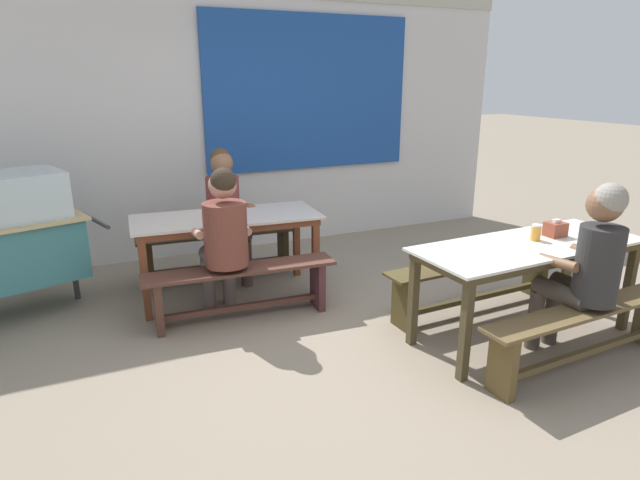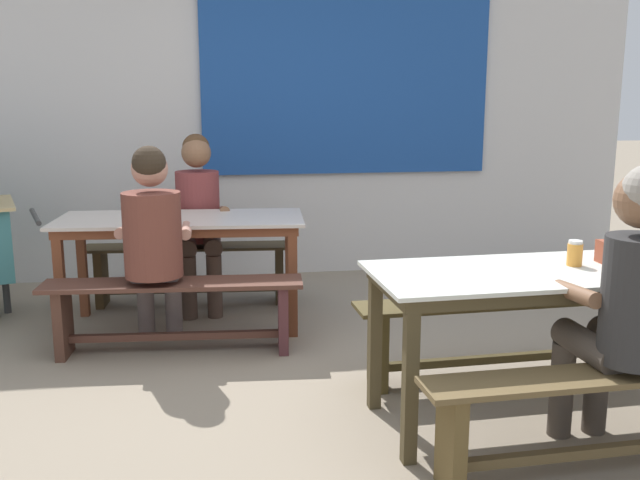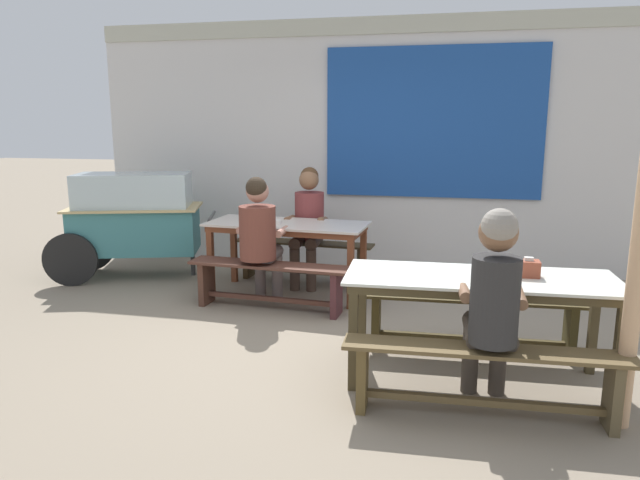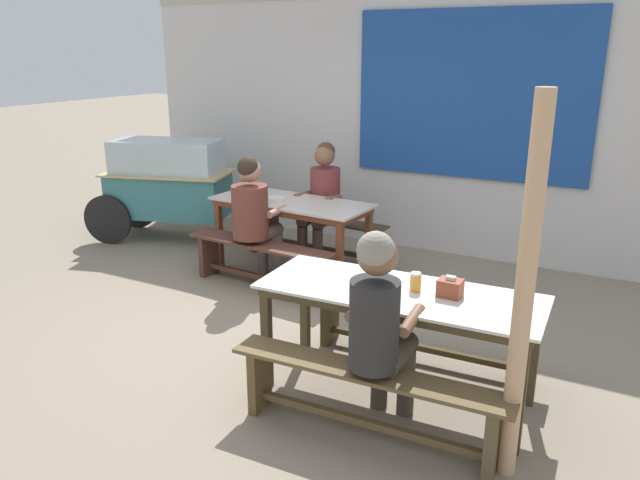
{
  "view_description": "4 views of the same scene",
  "coord_description": "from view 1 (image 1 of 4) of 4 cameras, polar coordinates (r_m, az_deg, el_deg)",
  "views": [
    {
      "loc": [
        -1.72,
        -3.25,
        1.95
      ],
      "look_at": [
        -0.01,
        0.54,
        0.66
      ],
      "focal_mm": 29.63,
      "sensor_mm": 36.0,
      "label": 1
    },
    {
      "loc": [
        -0.38,
        -3.54,
        1.57
      ],
      "look_at": [
        0.29,
        0.81,
        0.67
      ],
      "focal_mm": 39.6,
      "sensor_mm": 36.0,
      "label": 2
    },
    {
      "loc": [
        1.02,
        -4.48,
        1.81
      ],
      "look_at": [
        -0.02,
        0.22,
        0.82
      ],
      "focal_mm": 32.83,
      "sensor_mm": 36.0,
      "label": 3
    },
    {
      "loc": [
        2.55,
        -3.96,
        2.26
      ],
      "look_at": [
        0.28,
        0.23,
        0.76
      ],
      "focal_mm": 34.54,
      "sensor_mm": 36.0,
      "label": 4
    }
  ],
  "objects": [
    {
      "name": "dining_table_far",
      "position": [
        4.81,
        -10.02,
        1.67
      ],
      "size": [
        1.69,
        0.8,
        0.77
      ],
      "color": "beige",
      "rests_on": "ground_plane"
    },
    {
      "name": "ground_plane",
      "position": [
        4.17,
        3.17,
        -10.75
      ],
      "size": [
        40.0,
        40.0,
        0.0
      ],
      "primitive_type": "plane",
      "color": "gray"
    },
    {
      "name": "bench_near_front",
      "position": [
        4.08,
        26.62,
        -8.57
      ],
      "size": [
        1.73,
        0.31,
        0.46
      ],
      "color": "brown",
      "rests_on": "ground_plane"
    },
    {
      "name": "person_near_front",
      "position": [
        3.99,
        26.93,
        -2.12
      ],
      "size": [
        0.41,
        0.57,
        1.31
      ],
      "color": "#473D35",
      "rests_on": "ground_plane"
    },
    {
      "name": "bench_far_front",
      "position": [
        4.43,
        -8.47,
        -4.77
      ],
      "size": [
        1.6,
        0.4,
        0.46
      ],
      "color": "#502F24",
      "rests_on": "ground_plane"
    },
    {
      "name": "dining_table_near",
      "position": [
        4.26,
        21.63,
        -1.32
      ],
      "size": [
        1.85,
        0.76,
        0.77
      ],
      "color": "silver",
      "rests_on": "ground_plane"
    },
    {
      "name": "person_center_facing",
      "position": [
        5.26,
        -10.17,
        3.62
      ],
      "size": [
        0.45,
        0.59,
        1.3
      ],
      "color": "#49362C",
      "rests_on": "ground_plane"
    },
    {
      "name": "backdrop_wall",
      "position": [
        6.2,
        -8.04,
        13.41
      ],
      "size": [
        6.77,
        0.23,
        2.98
      ],
      "color": "silver",
      "rests_on": "ground_plane"
    },
    {
      "name": "tissue_box",
      "position": [
        4.48,
        24.07,
        1.08
      ],
      "size": [
        0.15,
        0.12,
        0.13
      ],
      "color": "brown",
      "rests_on": "dining_table_near"
    },
    {
      "name": "soup_bowl",
      "position": [
        4.68,
        -11.39,
        2.4
      ],
      "size": [
        0.18,
        0.18,
        0.04
      ],
      "primitive_type": "cylinder",
      "color": "silver",
      "rests_on": "dining_table_far"
    },
    {
      "name": "condiment_jar",
      "position": [
        4.31,
        22.28,
        0.75
      ],
      "size": [
        0.07,
        0.07,
        0.12
      ],
      "color": "orange",
      "rests_on": "dining_table_near"
    },
    {
      "name": "bench_near_back",
      "position": [
        4.73,
        16.33,
        -3.98
      ],
      "size": [
        1.74,
        0.34,
        0.46
      ],
      "color": "#473C1F",
      "rests_on": "ground_plane"
    },
    {
      "name": "person_left_back_turned",
      "position": [
        4.33,
        -10.35,
        0.67
      ],
      "size": [
        0.46,
        0.57,
        1.29
      ],
      "color": "#685956",
      "rests_on": "ground_plane"
    },
    {
      "name": "bench_far_back",
      "position": [
        5.43,
        -10.87,
        -0.89
      ],
      "size": [
        1.61,
        0.38,
        0.46
      ],
      "color": "#423621",
      "rests_on": "ground_plane"
    }
  ]
}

